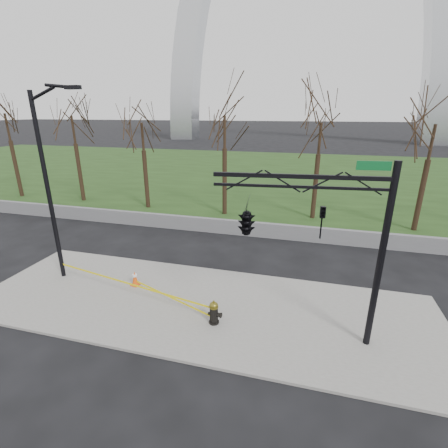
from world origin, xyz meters
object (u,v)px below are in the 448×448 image
(fire_hydrant, at_px, (214,313))
(traffic_signal_mast, at_px, (272,221))
(street_light, at_px, (50,177))
(traffic_cone, at_px, (135,278))

(fire_hydrant, distance_m, traffic_signal_mast, 4.09)
(fire_hydrant, relative_size, street_light, 0.11)
(traffic_cone, relative_size, traffic_signal_mast, 0.11)
(fire_hydrant, height_order, traffic_signal_mast, traffic_signal_mast)
(traffic_cone, bearing_deg, fire_hydrant, -22.16)
(fire_hydrant, bearing_deg, traffic_signal_mast, 4.38)
(street_light, bearing_deg, fire_hydrant, -9.65)
(fire_hydrant, relative_size, traffic_signal_mast, 0.15)
(fire_hydrant, height_order, street_light, street_light)
(traffic_cone, height_order, traffic_signal_mast, traffic_signal_mast)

